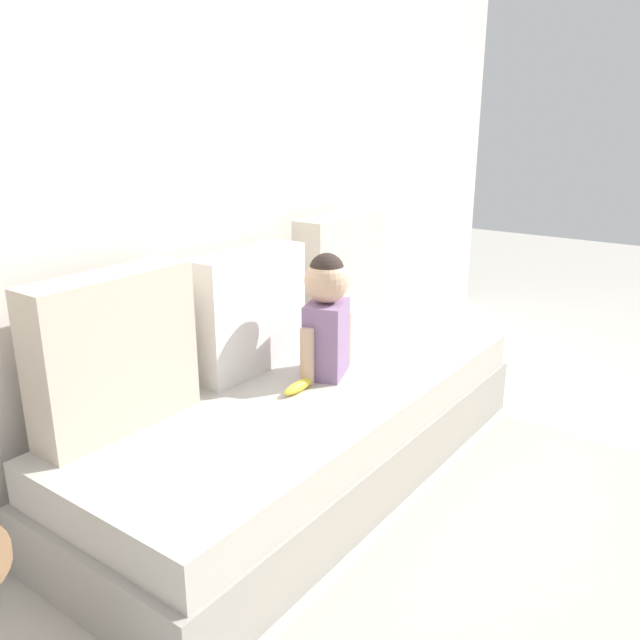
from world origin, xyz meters
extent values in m
plane|color=#B2ADA3|center=(0.00, 0.00, 0.00)|extent=(12.00, 12.00, 0.00)
cube|color=silver|center=(0.00, 0.54, 1.29)|extent=(5.31, 0.10, 2.58)
cube|color=#9C978F|center=(0.00, 0.00, 0.12)|extent=(2.11, 0.82, 0.24)
cube|color=#B7B2A8|center=(0.00, 0.00, 0.31)|extent=(2.05, 0.80, 0.15)
cube|color=#C1B29E|center=(-0.65, 0.31, 0.65)|extent=(0.57, 0.16, 0.53)
cube|color=silver|center=(0.00, 0.31, 0.63)|extent=(0.54, 0.16, 0.49)
cube|color=beige|center=(0.65, 0.31, 0.67)|extent=(0.54, 0.16, 0.56)
cube|color=gray|center=(0.13, 0.01, 0.54)|extent=(0.24, 0.21, 0.30)
sphere|color=tan|center=(0.13, 0.01, 0.78)|extent=(0.18, 0.18, 0.18)
sphere|color=#2D231E|center=(0.13, 0.01, 0.82)|extent=(0.14, 0.14, 0.14)
cylinder|color=tan|center=(0.00, 0.01, 0.50)|extent=(0.06, 0.06, 0.23)
cylinder|color=tan|center=(0.26, 0.01, 0.50)|extent=(0.06, 0.06, 0.23)
ellipsoid|color=yellow|center=(-0.07, 0.00, 0.41)|extent=(0.17, 0.05, 0.04)
cube|color=beige|center=(0.00, -0.96, 0.00)|extent=(1.90, 1.00, 0.01)
camera|label=1|loc=(-1.85, -1.39, 1.39)|focal=36.08mm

